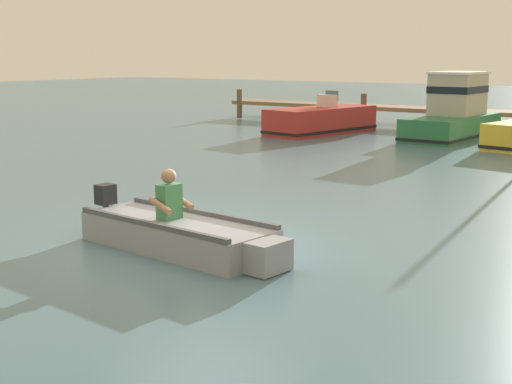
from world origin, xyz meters
name	(u,v)px	position (x,y,z in m)	size (l,w,h in m)	color
ground_plane	(208,240)	(0.00, 0.00, 0.00)	(120.00, 120.00, 0.00)	slate
wooden_dock	(371,107)	(-6.41, 18.92, 0.67)	(13.33, 1.64, 1.28)	brown
rowboat_with_person	(180,234)	(0.02, -0.67, 0.25)	(3.73, 1.41, 1.19)	gray
moored_boat_red	(321,121)	(-6.19, 14.37, 0.46)	(2.44, 4.80, 1.53)	#B72D28
moored_boat_green	(454,114)	(-1.73, 15.68, 0.82)	(2.02, 4.83, 2.26)	#287042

